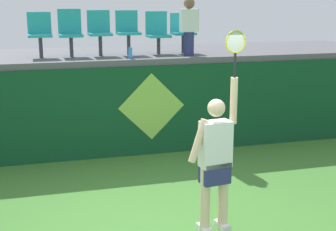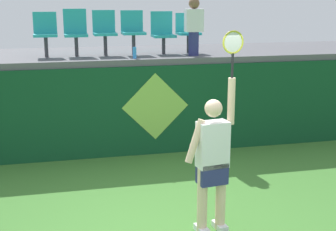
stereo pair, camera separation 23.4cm
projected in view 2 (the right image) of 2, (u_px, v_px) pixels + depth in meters
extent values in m
cube|color=#0F4223|center=(126.00, 111.00, 9.13)|extent=(11.64, 0.20, 1.69)
cube|color=#56565B|center=(117.00, 55.00, 10.05)|extent=(11.64, 2.52, 0.12)
cube|color=white|center=(202.00, 229.00, 6.25)|extent=(0.15, 0.27, 0.08)
cube|color=white|center=(220.00, 226.00, 6.34)|extent=(0.15, 0.27, 0.08)
cylinder|color=beige|center=(202.00, 201.00, 6.15)|extent=(0.13, 0.13, 0.87)
cylinder|color=beige|center=(221.00, 198.00, 6.24)|extent=(0.13, 0.13, 0.87)
cube|color=navy|center=(212.00, 173.00, 6.11)|extent=(0.39, 0.27, 0.28)
cube|color=white|center=(213.00, 145.00, 6.02)|extent=(0.41, 0.27, 0.58)
sphere|color=beige|center=(214.00, 108.00, 5.91)|extent=(0.22, 0.22, 0.22)
cylinder|color=beige|center=(195.00, 141.00, 5.92)|extent=(0.27, 0.12, 0.55)
cylinder|color=beige|center=(231.00, 101.00, 5.98)|extent=(0.09, 0.09, 0.58)
cylinder|color=black|center=(232.00, 66.00, 5.88)|extent=(0.03, 0.03, 0.30)
torus|color=gold|center=(233.00, 42.00, 5.81)|extent=(0.28, 0.06, 0.28)
ellipsoid|color=silver|center=(233.00, 42.00, 5.81)|extent=(0.24, 0.05, 0.24)
cylinder|color=#338CE5|center=(135.00, 53.00, 9.04)|extent=(0.07, 0.07, 0.21)
cylinder|color=#38383D|center=(46.00, 47.00, 9.21)|extent=(0.07, 0.07, 0.39)
cube|color=teal|center=(46.00, 35.00, 9.16)|extent=(0.44, 0.42, 0.05)
cube|color=teal|center=(45.00, 23.00, 9.28)|extent=(0.44, 0.04, 0.40)
cylinder|color=#38383D|center=(76.00, 47.00, 9.34)|extent=(0.07, 0.07, 0.38)
cube|color=teal|center=(76.00, 35.00, 9.28)|extent=(0.44, 0.42, 0.05)
cube|color=teal|center=(75.00, 21.00, 9.40)|extent=(0.44, 0.04, 0.47)
cylinder|color=#38383D|center=(105.00, 46.00, 9.46)|extent=(0.07, 0.07, 0.39)
cube|color=teal|center=(105.00, 34.00, 9.40)|extent=(0.44, 0.42, 0.05)
cube|color=teal|center=(104.00, 21.00, 9.53)|extent=(0.44, 0.04, 0.42)
cylinder|color=#38383D|center=(134.00, 45.00, 9.58)|extent=(0.07, 0.07, 0.40)
cube|color=teal|center=(133.00, 33.00, 9.53)|extent=(0.44, 0.42, 0.05)
cube|color=teal|center=(132.00, 21.00, 9.65)|extent=(0.44, 0.04, 0.41)
cylinder|color=#38383D|center=(164.00, 46.00, 9.72)|extent=(0.07, 0.07, 0.33)
cube|color=teal|center=(164.00, 36.00, 9.68)|extent=(0.44, 0.42, 0.05)
cube|color=teal|center=(161.00, 23.00, 9.79)|extent=(0.44, 0.04, 0.45)
cylinder|color=#38383D|center=(188.00, 44.00, 9.83)|extent=(0.07, 0.07, 0.37)
cube|color=teal|center=(189.00, 33.00, 9.78)|extent=(0.44, 0.42, 0.05)
cube|color=teal|center=(186.00, 22.00, 9.91)|extent=(0.44, 0.04, 0.37)
cylinder|color=navy|center=(194.00, 44.00, 9.47)|extent=(0.20, 0.20, 0.46)
cube|color=white|center=(194.00, 20.00, 9.36)|extent=(0.34, 0.20, 0.43)
sphere|color=brown|center=(194.00, 3.00, 9.28)|extent=(0.21, 0.21, 0.21)
cube|color=#0F4223|center=(156.00, 154.00, 9.35)|extent=(0.90, 0.01, 0.00)
plane|color=#8CC64C|center=(155.00, 107.00, 9.12)|extent=(1.27, 0.00, 1.27)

